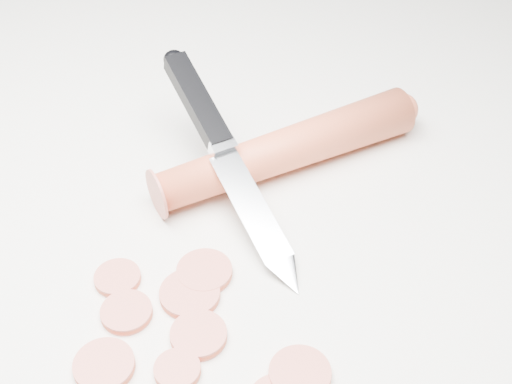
{
  "coord_description": "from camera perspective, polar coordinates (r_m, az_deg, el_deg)",
  "views": [
    {
      "loc": [
        0.07,
        -0.33,
        0.38
      ],
      "look_at": [
        0.04,
        0.05,
        0.02
      ],
      "focal_mm": 50.0,
      "sensor_mm": 36.0,
      "label": 1
    }
  ],
  "objects": [
    {
      "name": "carrot",
      "position": [
        0.57,
        2.5,
        3.44
      ],
      "size": [
        0.21,
        0.15,
        0.03
      ],
      "primitive_type": "cylinder",
      "rotation": [
        1.57,
        0.0,
        -0.99
      ],
      "color": "#D14A29",
      "rests_on": "ground"
    },
    {
      "name": "carrot_slice_8",
      "position": [
        0.45,
        3.53,
        -14.33
      ],
      "size": [
        0.04,
        0.04,
        0.01
      ],
      "primitive_type": "cylinder",
      "color": "#C55A48",
      "rests_on": "ground"
    },
    {
      "name": "carrot_slice_4",
      "position": [
        0.5,
        -4.15,
        -6.39
      ],
      "size": [
        0.04,
        0.04,
        0.01
      ],
      "primitive_type": "cylinder",
      "color": "#C55A48",
      "rests_on": "ground"
    },
    {
      "name": "kitchen_knife",
      "position": [
        0.53,
        -2.08,
        2.66
      ],
      "size": [
        0.14,
        0.2,
        0.08
      ],
      "primitive_type": null,
      "color": "silver",
      "rests_on": "ground"
    },
    {
      "name": "carrot_slice_0",
      "position": [
        0.46,
        -12.06,
        -13.43
      ],
      "size": [
        0.04,
        0.04,
        0.01
      ],
      "primitive_type": "cylinder",
      "color": "#C55A48",
      "rests_on": "ground"
    },
    {
      "name": "carrot_slice_1",
      "position": [
        0.5,
        -11.02,
        -6.77
      ],
      "size": [
        0.03,
        0.03,
        0.01
      ],
      "primitive_type": "cylinder",
      "color": "#C55A48",
      "rests_on": "ground"
    },
    {
      "name": "carrot_slice_7",
      "position": [
        0.48,
        -10.33,
        -9.45
      ],
      "size": [
        0.03,
        0.03,
        0.01
      ],
      "primitive_type": "cylinder",
      "color": "#C55A48",
      "rests_on": "ground"
    },
    {
      "name": "carrot_slice_3",
      "position": [
        0.45,
        -6.32,
        -13.98
      ],
      "size": [
        0.03,
        0.03,
        0.01
      ],
      "primitive_type": "cylinder",
      "color": "#C55A48",
      "rests_on": "ground"
    },
    {
      "name": "carrot_slice_5",
      "position": [
        0.49,
        -5.32,
        -8.12
      ],
      "size": [
        0.04,
        0.04,
        0.01
      ],
      "primitive_type": "cylinder",
      "color": "#C55A48",
      "rests_on": "ground"
    },
    {
      "name": "ground",
      "position": [
        0.51,
        -4.7,
        -5.32
      ],
      "size": [
        2.4,
        2.4,
        0.0
      ],
      "primitive_type": "plane",
      "color": "silver",
      "rests_on": "ground"
    },
    {
      "name": "carrot_slice_2",
      "position": [
        0.47,
        -4.62,
        -11.35
      ],
      "size": [
        0.04,
        0.04,
        0.01
      ],
      "primitive_type": "cylinder",
      "color": "#C55A48",
      "rests_on": "ground"
    }
  ]
}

